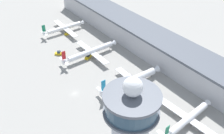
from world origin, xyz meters
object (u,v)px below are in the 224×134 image
service_truck_catering (89,56)px  airplane_gate_bravo (91,52)px  airplane_gate_charlie (132,81)px  airplane_gate_alpha (64,28)px  service_truck_baggage (60,53)px  service_truck_fuel (68,33)px  airplane_gate_delta (188,119)px

service_truck_catering → airplane_gate_bravo: bearing=80.1°
airplane_gate_charlie → airplane_gate_alpha: bearing=-179.8°
airplane_gate_alpha → service_truck_baggage: 36.14m
airplane_gate_alpha → airplane_gate_bravo: size_ratio=0.85×
airplane_gate_charlie → service_truck_baggage: bearing=-161.7°
airplane_gate_bravo → service_truck_fuel: bearing=175.4°
airplane_gate_bravo → service_truck_baggage: (-16.76, -17.21, -3.59)m
airplane_gate_alpha → airplane_gate_delta: (133.08, 3.79, -0.54)m
airplane_gate_delta → service_truck_baggage: size_ratio=5.10×
airplane_gate_alpha → airplane_gate_charlie: 90.92m
airplane_gate_charlie → airplane_gate_delta: airplane_gate_charlie is taller
airplane_gate_alpha → service_truck_baggage: bearing=-33.4°
airplane_gate_alpha → airplane_gate_delta: airplane_gate_alpha is taller
airplane_gate_delta → service_truck_catering: bearing=-174.6°
airplane_gate_bravo → airplane_gate_alpha: bearing=176.8°
airplane_gate_delta → airplane_gate_alpha: bearing=-178.4°
airplane_gate_charlie → service_truck_baggage: airplane_gate_charlie is taller
service_truck_catering → service_truck_baggage: (-16.44, -15.41, 0.07)m
service_truck_catering → airplane_gate_charlie: bearing=6.1°
airplane_gate_charlie → service_truck_fuel: 86.22m
airplane_gate_charlie → airplane_gate_bravo: bearing=-176.2°
airplane_gate_delta → service_truck_baggage: bearing=-167.1°
airplane_gate_delta → service_truck_catering: (-86.59, -8.18, -2.89)m
service_truck_catering → airplane_gate_delta: bearing=5.4°
airplane_gate_charlie → service_truck_fuel: size_ratio=7.60×
airplane_gate_alpha → service_truck_baggage: size_ratio=4.92×
airplane_gate_delta → service_truck_fuel: (-128.32, -2.97, -2.85)m
airplane_gate_bravo → service_truck_catering: airplane_gate_bravo is taller
airplane_gate_bravo → airplane_gate_delta: size_ratio=1.14×
airplane_gate_delta → airplane_gate_charlie: bearing=-175.3°
airplane_gate_alpha → airplane_gate_delta: 133.14m
service_truck_fuel → airplane_gate_delta: bearing=1.3°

